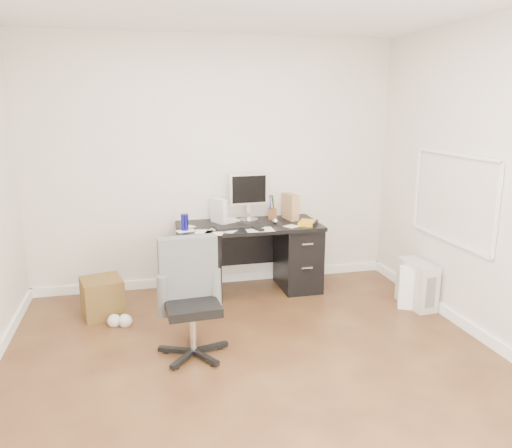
{
  "coord_description": "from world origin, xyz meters",
  "views": [
    {
      "loc": [
        -0.82,
        -3.37,
        1.98
      ],
      "look_at": [
        0.27,
        1.2,
        0.86
      ],
      "focal_mm": 35.0,
      "sensor_mm": 36.0,
      "label": 1
    }
  ],
  "objects_px": {
    "keyboard": "(239,227)",
    "pc_tower": "(417,284)",
    "desk": "(249,256)",
    "lcd_monitor": "(249,197)",
    "wicker_basket": "(102,297)",
    "office_chair": "(192,300)"
  },
  "relations": [
    {
      "from": "keyboard",
      "to": "pc_tower",
      "type": "xyz_separation_m",
      "value": [
        1.69,
        -0.65,
        -0.53
      ]
    },
    {
      "from": "desk",
      "to": "keyboard",
      "type": "distance_m",
      "value": 0.42
    },
    {
      "from": "lcd_monitor",
      "to": "keyboard",
      "type": "xyz_separation_m",
      "value": [
        -0.17,
        -0.3,
        -0.25
      ]
    },
    {
      "from": "desk",
      "to": "keyboard",
      "type": "bearing_deg",
      "value": -135.13
    },
    {
      "from": "wicker_basket",
      "to": "desk",
      "type": "bearing_deg",
      "value": 11.03
    },
    {
      "from": "desk",
      "to": "wicker_basket",
      "type": "relative_size",
      "value": 4.12
    },
    {
      "from": "keyboard",
      "to": "lcd_monitor",
      "type": "bearing_deg",
      "value": 51.01
    },
    {
      "from": "office_chair",
      "to": "pc_tower",
      "type": "height_order",
      "value": "office_chair"
    },
    {
      "from": "pc_tower",
      "to": "lcd_monitor",
      "type": "bearing_deg",
      "value": 145.52
    },
    {
      "from": "keyboard",
      "to": "desk",
      "type": "bearing_deg",
      "value": 36.31
    },
    {
      "from": "pc_tower",
      "to": "wicker_basket",
      "type": "relative_size",
      "value": 1.26
    },
    {
      "from": "lcd_monitor",
      "to": "office_chair",
      "type": "bearing_deg",
      "value": -120.81
    },
    {
      "from": "office_chair",
      "to": "wicker_basket",
      "type": "distance_m",
      "value": 1.3
    },
    {
      "from": "lcd_monitor",
      "to": "pc_tower",
      "type": "bearing_deg",
      "value": -34.52
    },
    {
      "from": "keyboard",
      "to": "pc_tower",
      "type": "distance_m",
      "value": 1.89
    },
    {
      "from": "desk",
      "to": "pc_tower",
      "type": "height_order",
      "value": "desk"
    },
    {
      "from": "wicker_basket",
      "to": "office_chair",
      "type": "bearing_deg",
      "value": -53.1
    },
    {
      "from": "desk",
      "to": "lcd_monitor",
      "type": "distance_m",
      "value": 0.64
    },
    {
      "from": "office_chair",
      "to": "pc_tower",
      "type": "xyz_separation_m",
      "value": [
        2.31,
        0.51,
        -0.25
      ]
    },
    {
      "from": "lcd_monitor",
      "to": "wicker_basket",
      "type": "xyz_separation_m",
      "value": [
        -1.55,
        -0.45,
        -0.83
      ]
    },
    {
      "from": "pc_tower",
      "to": "office_chair",
      "type": "bearing_deg",
      "value": -169.97
    },
    {
      "from": "keyboard",
      "to": "office_chair",
      "type": "distance_m",
      "value": 1.35
    }
  ]
}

